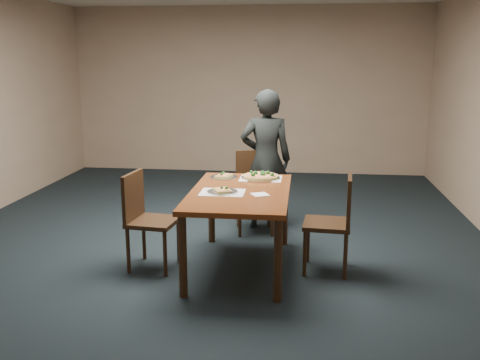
# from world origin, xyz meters

# --- Properties ---
(ground) EXTENTS (8.00, 8.00, 0.00)m
(ground) POSITION_xyz_m (0.00, 0.00, 0.00)
(ground) COLOR black
(ground) RESTS_ON ground
(room_shell) EXTENTS (8.00, 8.00, 8.00)m
(room_shell) POSITION_xyz_m (0.00, 0.00, 1.74)
(room_shell) COLOR tan
(room_shell) RESTS_ON ground
(dining_table) EXTENTS (0.90, 1.50, 0.75)m
(dining_table) POSITION_xyz_m (0.39, -0.41, 0.66)
(dining_table) COLOR #5C2A12
(dining_table) RESTS_ON ground
(chair_far) EXTENTS (0.49, 0.49, 0.91)m
(chair_far) POSITION_xyz_m (0.41, 0.75, 0.52)
(chair_far) COLOR black
(chair_far) RESTS_ON ground
(chair_left) EXTENTS (0.46, 0.46, 0.91)m
(chair_left) POSITION_xyz_m (-0.50, -0.50, 0.52)
(chair_left) COLOR black
(chair_left) RESTS_ON ground
(chair_right) EXTENTS (0.45, 0.45, 0.91)m
(chair_right) POSITION_xyz_m (1.26, -0.39, 0.52)
(chair_right) COLOR black
(chair_right) RESTS_ON ground
(diner) EXTENTS (0.62, 0.44, 1.61)m
(diner) POSITION_xyz_m (0.53, 0.87, 0.80)
(diner) COLOR black
(diner) RESTS_ON ground
(placemat_main) EXTENTS (0.42, 0.32, 0.00)m
(placemat_main) POSITION_xyz_m (0.53, 0.12, 0.75)
(placemat_main) COLOR white
(placemat_main) RESTS_ON dining_table
(placemat_near) EXTENTS (0.40, 0.30, 0.00)m
(placemat_near) POSITION_xyz_m (0.24, -0.50, 0.75)
(placemat_near) COLOR white
(placemat_near) RESTS_ON dining_table
(pizza_pan) EXTENTS (0.39, 0.39, 0.07)m
(pizza_pan) POSITION_xyz_m (0.53, 0.11, 0.77)
(pizza_pan) COLOR silver
(pizza_pan) RESTS_ON dining_table
(slice_plate_near) EXTENTS (0.28, 0.28, 0.06)m
(slice_plate_near) POSITION_xyz_m (0.24, -0.50, 0.76)
(slice_plate_near) COLOR silver
(slice_plate_near) RESTS_ON dining_table
(slice_plate_far) EXTENTS (0.28, 0.28, 0.06)m
(slice_plate_far) POSITION_xyz_m (0.16, 0.12, 0.76)
(slice_plate_far) COLOR silver
(slice_plate_far) RESTS_ON dining_table
(napkin) EXTENTS (0.19, 0.19, 0.01)m
(napkin) POSITION_xyz_m (0.58, -0.55, 0.75)
(napkin) COLOR white
(napkin) RESTS_ON dining_table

